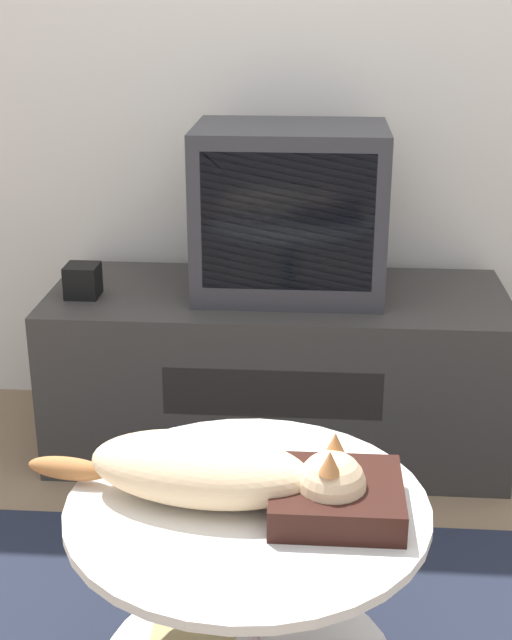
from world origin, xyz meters
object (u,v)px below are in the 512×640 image
object	(u,v)px
speaker	(83,281)
tv	(290,211)
dvd_box	(336,497)
cat	(218,471)

from	to	relation	value
speaker	tv	bearing A→B (deg)	8.99
tv	speaker	xyz separation A→B (m)	(-0.58, -0.09, -0.19)
dvd_box	cat	bearing A→B (deg)	175.18
tv	speaker	distance (m)	0.62
tv	dvd_box	bearing A→B (deg)	-83.89
speaker	cat	world-z (taller)	cat
tv	cat	xyz separation A→B (m)	(-0.08, -1.14, -0.17)
speaker	dvd_box	size ratio (longest dim) A/B	0.42
speaker	cat	xyz separation A→B (m)	(0.51, -1.05, 0.02)
speaker	dvd_box	bearing A→B (deg)	-56.50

